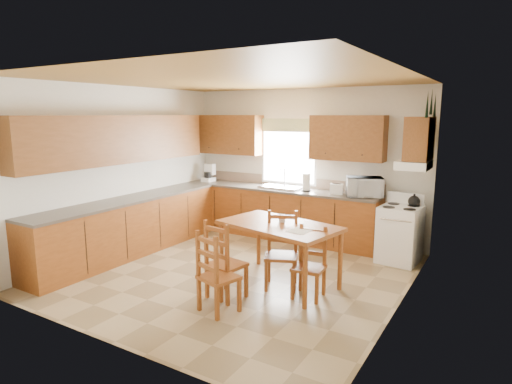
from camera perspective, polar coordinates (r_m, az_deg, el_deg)
The scene contains 35 objects.
floor at distance 6.25m, azimuth -2.64°, elevation -10.73°, with size 4.50×4.50×0.00m, color #937E59.
ceiling at distance 5.85m, azimuth -2.86°, elevation 14.77°, with size 4.50×4.50×0.00m, color olive.
wall_left at distance 7.38m, azimuth -17.47°, elevation 2.88°, with size 4.50×4.50×0.00m, color silver.
wall_right at distance 5.03m, azimuth 19.10°, elevation -0.48°, with size 4.50×4.50×0.00m, color silver.
wall_back at distance 7.86m, azimuth 6.39°, elevation 3.72°, with size 4.50×4.50×0.00m, color silver.
wall_front at distance 4.25m, azimuth -19.81°, elevation -2.43°, with size 4.50×4.50×0.00m, color silver.
lower_cab_back at distance 7.91m, azimuth 2.88°, elevation -2.88°, with size 3.75×0.60×0.88m, color brown.
lower_cab_left at distance 7.23m, azimuth -16.38°, elevation -4.56°, with size 0.60×3.60×0.88m, color brown.
counter_back at distance 7.82m, azimuth 2.91°, elevation 0.41°, with size 3.75×0.63×0.04m, color #4E453C.
counter_left at distance 7.13m, azimuth -16.56°, elevation -0.98°, with size 0.63×3.60×0.04m, color #4E453C.
backsplash at distance 8.06m, azimuth 3.89°, elevation 1.48°, with size 3.75×0.01×0.18m, color #88705E.
upper_cab_back_left at distance 8.44m, azimuth -3.69°, elevation 7.65°, with size 1.41×0.33×0.75m, color brown.
upper_cab_back_right at distance 7.35m, azimuth 12.10°, elevation 7.05°, with size 1.25×0.33×0.75m, color brown.
upper_cab_left at distance 7.12m, azimuth -17.70°, elevation 6.70°, with size 0.33×3.60×0.75m, color brown.
upper_cab_stove at distance 6.62m, azimuth 20.95°, elevation 6.66°, with size 0.33×0.62×0.62m, color brown.
range_hood at distance 6.66m, azimuth 20.31°, elevation 3.43°, with size 0.44×0.62×0.12m, color white.
window_frame at distance 7.94m, azimuth 4.36°, elevation 5.27°, with size 1.13×0.02×1.18m, color white.
window_pane at distance 7.94m, azimuth 4.34°, elevation 5.27°, with size 1.05×0.01×1.10m, color white.
window_valance at distance 7.89m, azimuth 4.31°, elevation 8.88°, with size 1.19×0.01×0.24m, color #58793C.
sink_basin at distance 7.78m, azimuth 3.40°, elevation 0.65°, with size 0.75×0.45×0.04m, color silver.
pine_decal_a at distance 6.27m, azimuth 21.89°, elevation 10.83°, with size 0.22×0.22×0.36m, color black.
pine_decal_b at distance 6.59m, azimuth 22.37°, elevation 11.09°, with size 0.22×0.22×0.36m, color black.
pine_decal_c at distance 6.90m, azimuth 22.77°, elevation 10.66°, with size 0.22×0.22×0.36m, color black.
stove at distance 6.93m, azimuth 18.60°, elevation -5.45°, with size 0.57×0.59×0.85m, color white.
coffeemaker at distance 8.60m, azimuth -6.38°, elevation 2.40°, with size 0.18×0.21×0.30m, color white.
paper_towel at distance 7.51m, azimuth 6.73°, elevation 1.29°, with size 0.13×0.13×0.31m, color white.
toaster at distance 7.31m, azimuth 10.68°, elevation 0.39°, with size 0.21×0.14×0.17m, color white.
microwave at distance 7.19m, azimuth 14.24°, elevation 0.67°, with size 0.53×0.38×0.32m, color white.
dining_table at distance 5.76m, azimuth 3.06°, elevation -8.25°, with size 1.54×0.88×0.83m, color brown.
chair_near_left at distance 4.97m, azimuth -5.00°, elevation -10.55°, with size 0.40×0.38×0.95m, color brown.
chair_near_right at distance 5.32m, azimuth -3.97°, elevation -8.95°, with size 0.41×0.39×0.98m, color brown.
chair_far_left at distance 5.36m, azimuth 7.06°, elevation -9.41°, with size 0.37×0.35×0.88m, color brown.
chair_far_right at distance 5.61m, azimuth 3.39°, elevation -7.86°, with size 0.42×0.40×0.99m, color brown.
table_paper at distance 5.34m, azimuth 5.93°, elevation -5.11°, with size 0.23×0.31×0.00m, color white.
table_card at distance 5.71m, azimuth 3.48°, elevation -3.51°, with size 0.08×0.02×0.11m, color white.
Camera 1 is at (3.24, -4.86, 2.24)m, focal length 30.00 mm.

